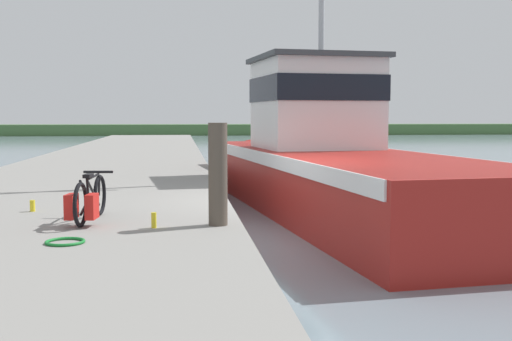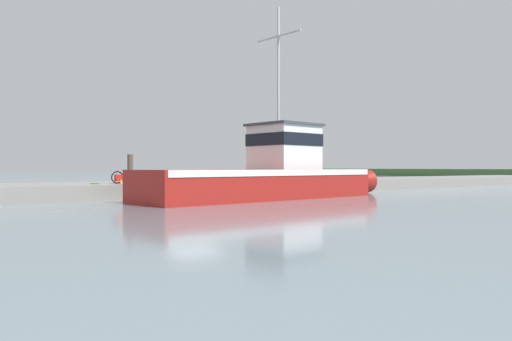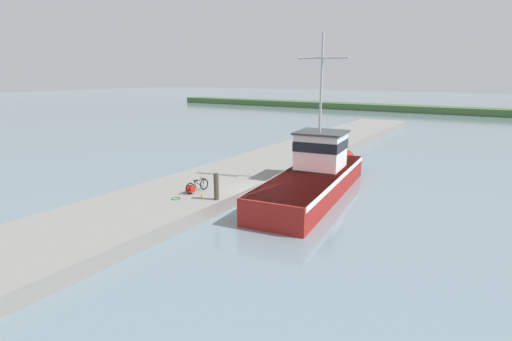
# 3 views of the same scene
# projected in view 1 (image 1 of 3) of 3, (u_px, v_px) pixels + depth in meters

# --- Properties ---
(ground_plane) EXTENTS (320.00, 320.00, 0.00)m
(ground_plane) POSITION_uv_depth(u_px,v_px,m) (290.00, 238.00, 11.65)
(ground_plane) COLOR gray
(dock_pier) EXTENTS (6.14, 80.00, 0.70)m
(dock_pier) POSITION_uv_depth(u_px,v_px,m) (53.00, 223.00, 11.13)
(dock_pier) COLOR gray
(dock_pier) RESTS_ON ground_plane
(far_shoreline) EXTENTS (180.00, 5.00, 1.23)m
(far_shoreline) POSITION_uv_depth(u_px,v_px,m) (444.00, 129.00, 77.87)
(far_shoreline) COLOR #426638
(far_shoreline) RESTS_ON ground_plane
(fishing_boat_main) EXTENTS (4.79, 15.06, 9.42)m
(fishing_boat_main) POSITION_uv_depth(u_px,v_px,m) (327.00, 159.00, 15.09)
(fishing_boat_main) COLOR maroon
(fishing_boat_main) RESTS_ON ground_plane
(bicycle_touring) EXTENTS (0.55, 1.67, 0.69)m
(bicycle_touring) POSITION_uv_depth(u_px,v_px,m) (88.00, 201.00, 9.03)
(bicycle_touring) COLOR black
(bicycle_touring) RESTS_ON dock_pier
(mooring_post) EXTENTS (0.26, 0.26, 1.41)m
(mooring_post) POSITION_uv_depth(u_px,v_px,m) (218.00, 174.00, 8.80)
(mooring_post) COLOR #51473D
(mooring_post) RESTS_ON dock_pier
(hose_coil) EXTENTS (0.47, 0.47, 0.04)m
(hose_coil) POSITION_uv_depth(u_px,v_px,m) (65.00, 242.00, 7.60)
(hose_coil) COLOR #197A2D
(hose_coil) RESTS_ON dock_pier
(water_bottle_on_curb) EXTENTS (0.07, 0.07, 0.21)m
(water_bottle_on_curb) POSITION_uv_depth(u_px,v_px,m) (154.00, 220.00, 8.62)
(water_bottle_on_curb) COLOR yellow
(water_bottle_on_curb) RESTS_ON dock_pier
(water_bottle_by_bike) EXTENTS (0.08, 0.08, 0.18)m
(water_bottle_by_bike) POSITION_uv_depth(u_px,v_px,m) (32.00, 206.00, 10.12)
(water_bottle_by_bike) COLOR yellow
(water_bottle_by_bike) RESTS_ON dock_pier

